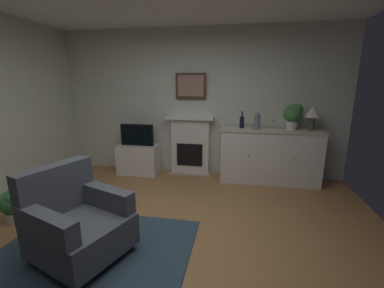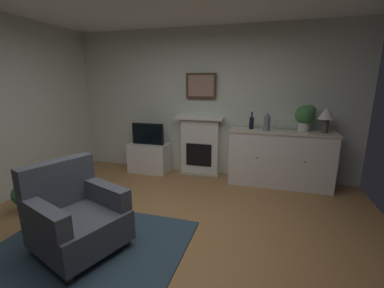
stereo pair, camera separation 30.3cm
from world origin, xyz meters
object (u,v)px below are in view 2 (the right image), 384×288
object	(u,v)px
fireplace_unit	(200,146)
potted_plant_fern	(24,195)
tv_set	(148,134)
vase_decorative	(267,122)
wine_bottle	(251,123)
tv_cabinet	(149,158)
framed_picture	(201,86)
sideboard_cabinet	(280,158)
armchair	(75,215)
potted_plant_small	(306,116)
wine_glass_left	(277,123)
table_lamp	(326,115)
wine_glass_center	(284,124)

from	to	relation	value
fireplace_unit	potted_plant_fern	bearing A→B (deg)	-130.51
tv_set	potted_plant_fern	distance (m)	2.20
vase_decorative	wine_bottle	bearing A→B (deg)	158.42
tv_cabinet	framed_picture	bearing A→B (deg)	12.01
sideboard_cabinet	armchair	xyz separation A→B (m)	(-2.07, -2.41, -0.09)
vase_decorative	potted_plant_fern	world-z (taller)	vase_decorative
fireplace_unit	vase_decorative	size ratio (longest dim) A/B	3.91
potted_plant_fern	potted_plant_small	bearing A→B (deg)	29.27
framed_picture	tv_set	size ratio (longest dim) A/B	0.89
framed_picture	wine_glass_left	size ratio (longest dim) A/B	3.33
fireplace_unit	wine_bottle	xyz separation A→B (m)	(0.93, -0.13, 0.49)
tv_set	sideboard_cabinet	bearing A→B (deg)	0.20
potted_plant_small	tv_cabinet	bearing A→B (deg)	-179.37
table_lamp	armchair	world-z (taller)	table_lamp
table_lamp	sideboard_cabinet	bearing A→B (deg)	-180.00
wine_glass_left	armchair	distance (m)	3.18
potted_plant_small	fireplace_unit	bearing A→B (deg)	175.72
wine_glass_left	armchair	world-z (taller)	wine_glass_left
wine_bottle	potted_plant_fern	distance (m)	3.51
table_lamp	wine_bottle	bearing A→B (deg)	177.56
wine_bottle	vase_decorative	xyz separation A→B (m)	(0.25, -0.10, 0.03)
sideboard_cabinet	wine_glass_left	world-z (taller)	wine_glass_left
tv_cabinet	wine_glass_left	bearing A→B (deg)	-0.76
tv_set	fireplace_unit	bearing A→B (deg)	10.77
table_lamp	potted_plant_fern	size ratio (longest dim) A/B	0.93
fireplace_unit	tv_set	world-z (taller)	fireplace_unit
fireplace_unit	wine_glass_center	bearing A→B (deg)	-7.10
sideboard_cabinet	tv_set	world-z (taller)	tv_set
wine_glass_left	fireplace_unit	bearing A→B (deg)	171.81
wine_bottle	framed_picture	bearing A→B (deg)	169.34
wine_glass_center	tv_cabinet	bearing A→B (deg)	179.57
fireplace_unit	sideboard_cabinet	distance (m)	1.44
wine_glass_center	potted_plant_fern	size ratio (longest dim) A/B	0.38
wine_bottle	tv_set	distance (m)	1.93
sideboard_cabinet	potted_plant_small	bearing A→B (deg)	7.63
armchair	sideboard_cabinet	bearing A→B (deg)	49.24
wine_bottle	tv_set	world-z (taller)	wine_bottle
vase_decorative	tv_set	bearing A→B (deg)	178.89
tv_set	armchair	size ratio (longest dim) A/B	0.61
wine_glass_center	tv_set	bearing A→B (deg)	-179.89
wine_glass_left	sideboard_cabinet	bearing A→B (deg)	10.82
vase_decorative	potted_plant_small	xyz separation A→B (m)	(0.59, 0.10, 0.12)
fireplace_unit	sideboard_cabinet	bearing A→B (deg)	-7.10
potted_plant_small	table_lamp	bearing A→B (deg)	-8.98
wine_bottle	tv_cabinet	xyz separation A→B (m)	(-1.90, -0.03, -0.77)
wine_glass_center	table_lamp	bearing A→B (deg)	0.33
framed_picture	wine_glass_center	distance (m)	1.58
wine_glass_center	vase_decorative	xyz separation A→B (m)	(-0.27, -0.05, 0.02)
framed_picture	vase_decorative	xyz separation A→B (m)	(1.18, -0.27, -0.57)
framed_picture	armchair	bearing A→B (deg)	-103.91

